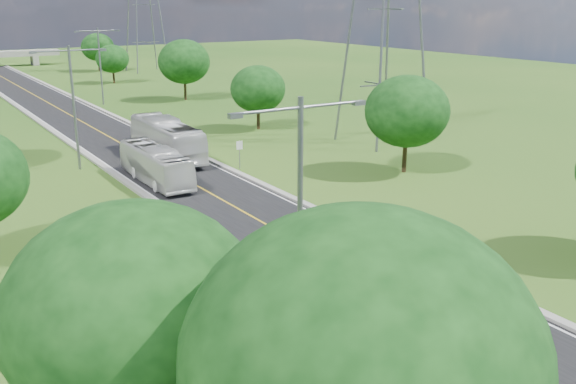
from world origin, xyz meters
The scene contains 17 objects.
ground centered at (0.00, 60.00, 0.00)m, with size 260.00×260.00×0.00m, color #224C15.
road centered at (0.00, 66.00, 0.03)m, with size 8.00×150.00×0.06m, color black.
curb_left centered at (-4.25, 66.00, 0.11)m, with size 0.50×150.00×0.22m, color gray.
curb_right centered at (4.25, 66.00, 0.11)m, with size 0.50×150.00×0.22m, color gray.
speed_limit_sign centered at (5.20, 37.98, 1.60)m, with size 0.55×0.09×2.40m.
streetlight_near_left centered at (-6.00, 12.00, 5.94)m, with size 5.90×0.25×10.00m.
streetlight_mid_left centered at (-6.00, 45.00, 5.94)m, with size 5.90×0.25×10.00m.
streetlight_far_right centered at (6.00, 78.00, 5.94)m, with size 5.90×0.25×10.00m.
tree_la centered at (-14.00, 8.00, 5.27)m, with size 7.14×7.14×8.30m.
tree_lf centered at (-11.00, 2.00, 5.89)m, with size 7.98×7.98×9.28m.
tree_rb centered at (16.00, 30.00, 4.95)m, with size 6.72×6.72×7.82m.
tree_rc centered at (15.00, 52.00, 4.33)m, with size 5.88×5.88×6.84m.
tree_rd centered at (17.00, 76.00, 5.27)m, with size 7.14×7.14×8.30m.
tree_re centered at (14.50, 100.00, 4.02)m, with size 5.46×5.46×6.35m.
tree_rf centered at (18.00, 120.00, 4.64)m, with size 6.30×6.30×7.33m.
bus_outbound centered at (1.55, 44.64, 1.76)m, with size 2.85×12.18×3.39m, color silver.
bus_inbound centered at (-2.17, 37.70, 1.44)m, with size 2.32×9.92×2.76m, color silver.
Camera 1 is at (-18.89, -7.49, 13.36)m, focal length 40.00 mm.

